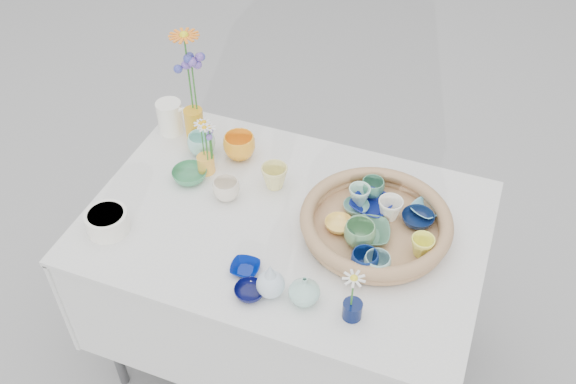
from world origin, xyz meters
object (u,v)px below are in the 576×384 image
(display_table, at_px, (286,352))
(wicker_tray, at_px, (376,223))
(bud_vase_seafoam, at_px, (304,290))
(tall_vase_yellow, at_px, (195,125))

(display_table, distance_m, wicker_tray, 0.85)
(bud_vase_seafoam, height_order, tall_vase_yellow, tall_vase_yellow)
(wicker_tray, relative_size, tall_vase_yellow, 3.67)
(bud_vase_seafoam, xyz_separation_m, tall_vase_yellow, (-0.62, 0.55, 0.02))
(display_table, xyz_separation_m, bud_vase_seafoam, (0.16, -0.28, 0.81))
(bud_vase_seafoam, bearing_deg, tall_vase_yellow, 138.48)
(wicker_tray, bearing_deg, display_table, -169.88)
(tall_vase_yellow, bearing_deg, display_table, -30.58)
(bud_vase_seafoam, bearing_deg, display_table, 120.30)
(bud_vase_seafoam, distance_m, tall_vase_yellow, 0.83)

